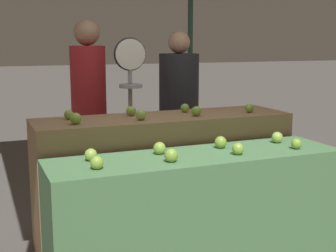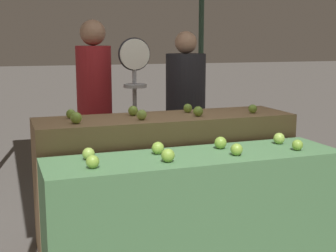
{
  "view_description": "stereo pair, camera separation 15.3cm",
  "coord_description": "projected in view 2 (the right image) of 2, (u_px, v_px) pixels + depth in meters",
  "views": [
    {
      "loc": [
        -1.33,
        -2.72,
        1.57
      ],
      "look_at": [
        -0.09,
        0.3,
        0.98
      ],
      "focal_mm": 50.0,
      "sensor_mm": 36.0,
      "label": 1
    },
    {
      "loc": [
        -1.19,
        -2.77,
        1.57
      ],
      "look_at": [
        -0.09,
        0.3,
        0.98
      ],
      "focal_mm": 50.0,
      "sensor_mm": 36.0,
      "label": 2
    }
  ],
  "objects": [
    {
      "name": "apple_front_2",
      "position": [
        237.0,
        149.0,
        3.07
      ],
      "size": [
        0.08,
        0.08,
        0.08
      ],
      "primitive_type": "sphere",
      "color": "#84AD3D",
      "rests_on": "display_counter_front"
    },
    {
      "name": "apple_front_6",
      "position": [
        220.0,
        143.0,
        3.27
      ],
      "size": [
        0.09,
        0.09,
        0.09
      ],
      "primitive_type": "sphere",
      "color": "#7AA338",
      "rests_on": "display_counter_front"
    },
    {
      "name": "apple_front_5",
      "position": [
        158.0,
        148.0,
        3.11
      ],
      "size": [
        0.08,
        0.08,
        0.08
      ],
      "primitive_type": "sphere",
      "color": "#84AD3D",
      "rests_on": "display_counter_front"
    },
    {
      "name": "apple_front_7",
      "position": [
        279.0,
        138.0,
        3.42
      ],
      "size": [
        0.08,
        0.08,
        0.08
      ],
      "primitive_type": "sphere",
      "color": "#8EB247",
      "rests_on": "display_counter_front"
    },
    {
      "name": "apple_back_1",
      "position": [
        142.0,
        115.0,
        3.43
      ],
      "size": [
        0.08,
        0.08,
        0.08
      ],
      "primitive_type": "sphere",
      "color": "#8EB247",
      "rests_on": "display_counter_back"
    },
    {
      "name": "apple_back_5",
      "position": [
        133.0,
        111.0,
        3.63
      ],
      "size": [
        0.08,
        0.08,
        0.08
      ],
      "primitive_type": "sphere",
      "color": "#84AD3D",
      "rests_on": "display_counter_back"
    },
    {
      "name": "apple_front_3",
      "position": [
        297.0,
        145.0,
        3.22
      ],
      "size": [
        0.08,
        0.08,
        0.08
      ],
      "primitive_type": "sphere",
      "color": "#7AA338",
      "rests_on": "display_counter_front"
    },
    {
      "name": "apple_front_1",
      "position": [
        168.0,
        155.0,
        2.9
      ],
      "size": [
        0.09,
        0.09,
        0.09
      ],
      "primitive_type": "sphere",
      "color": "#84AD3D",
      "rests_on": "display_counter_front"
    },
    {
      "name": "apple_front_0",
      "position": [
        93.0,
        162.0,
        2.76
      ],
      "size": [
        0.08,
        0.08,
        0.08
      ],
      "primitive_type": "sphere",
      "color": "#84AD3D",
      "rests_on": "display_counter_front"
    },
    {
      "name": "apple_back_4",
      "position": [
        71.0,
        114.0,
        3.49
      ],
      "size": [
        0.07,
        0.07,
        0.07
      ],
      "primitive_type": "sphere",
      "color": "#7AA338",
      "rests_on": "display_counter_back"
    },
    {
      "name": "apple_back_2",
      "position": [
        198.0,
        111.0,
        3.6
      ],
      "size": [
        0.08,
        0.08,
        0.08
      ],
      "primitive_type": "sphere",
      "color": "#7AA338",
      "rests_on": "display_counter_back"
    },
    {
      "name": "person_vendor_at_scale",
      "position": [
        95.0,
        100.0,
        4.31
      ],
      "size": [
        0.37,
        0.37,
        1.77
      ],
      "rotation": [
        0.0,
        0.0,
        2.96
      ],
      "color": "#2D2D38",
      "rests_on": "ground_plane"
    },
    {
      "name": "display_counter_front",
      "position": [
        196.0,
        215.0,
        3.17
      ],
      "size": [
        2.0,
        0.55,
        0.83
      ],
      "primitive_type": "cube",
      "color": "#4C7A4C",
      "rests_on": "ground_plane"
    },
    {
      "name": "person_customer_left",
      "position": [
        185.0,
        104.0,
        4.72
      ],
      "size": [
        0.51,
        0.51,
        1.68
      ],
      "rotation": [
        0.0,
        0.0,
        3.51
      ],
      "color": "#2D2D38",
      "rests_on": "ground_plane"
    },
    {
      "name": "produce_scale",
      "position": [
        135.0,
        89.0,
        4.06
      ],
      "size": [
        0.28,
        0.2,
        1.61
      ],
      "color": "#99999E",
      "rests_on": "ground_plane"
    },
    {
      "name": "apple_front_4",
      "position": [
        89.0,
        154.0,
        2.96
      ],
      "size": [
        0.08,
        0.08,
        0.08
      ],
      "primitive_type": "sphere",
      "color": "#8EB247",
      "rests_on": "display_counter_front"
    },
    {
      "name": "apple_back_6",
      "position": [
        188.0,
        108.0,
        3.79
      ],
      "size": [
        0.07,
        0.07,
        0.07
      ],
      "primitive_type": "sphere",
      "color": "#7AA338",
      "rests_on": "display_counter_back"
    },
    {
      "name": "apple_back_3",
      "position": [
        253.0,
        109.0,
        3.76
      ],
      "size": [
        0.07,
        0.07,
        0.07
      ],
      "primitive_type": "sphere",
      "color": "#7AA338",
      "rests_on": "display_counter_back"
    },
    {
      "name": "display_counter_back",
      "position": [
        166.0,
        178.0,
        3.71
      ],
      "size": [
        2.0,
        0.55,
        1.0
      ],
      "primitive_type": "cube",
      "color": "olive",
      "rests_on": "ground_plane"
    },
    {
      "name": "apple_back_0",
      "position": [
        76.0,
        118.0,
        3.28
      ],
      "size": [
        0.08,
        0.08,
        0.08
      ],
      "primitive_type": "sphere",
      "color": "#84AD3D",
      "rests_on": "display_counter_back"
    }
  ]
}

